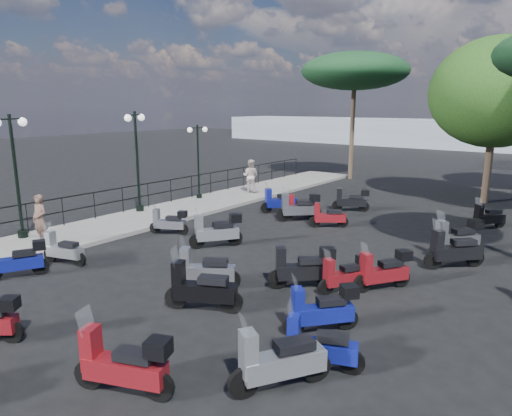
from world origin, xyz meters
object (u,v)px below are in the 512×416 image
Objects in this scene: scooter_18 at (318,347)px; scooter_20 at (384,271)px; woman at (40,219)px; lamp_post_2 at (198,157)px; scooter_10 at (279,202)px; scooter_3 at (169,222)px; scooter_16 at (351,200)px; scooter_11 at (328,217)px; pine_2 at (355,71)px; scooter_12 at (124,365)px; scooter_25 at (278,362)px; lamp_post_1 at (137,155)px; scooter_13 at (201,290)px; scooter_1 at (63,250)px; scooter_14 at (345,275)px; scooter_21 at (453,251)px; scooter_19 at (322,310)px; scooter_9 at (217,231)px; scooter_15 at (303,268)px; scooter_2 at (17,261)px; scooter_4 at (299,208)px; scooter_27 at (457,238)px; scooter_22 at (488,218)px; scooter_5 at (302,207)px; broadleaf_tree at (496,93)px; pedestrian_far at (251,176)px; scooter_8 at (205,271)px; lamp_post_0 at (15,169)px.

scooter_18 is 1.03× the size of scooter_20.
woman is 11.01m from scooter_18.
scooter_10 is (4.59, 0.35, -1.71)m from lamp_post_2.
scooter_16 is at bearing -53.00° from scooter_3.
scooter_11 is 14.00m from pine_2.
scooter_12 is 2.53m from scooter_25.
scooter_13 is (8.89, -5.27, -2.07)m from lamp_post_1.
scooter_1 is 9.56m from scooter_11.
scooter_21 is at bearing -86.47° from scooter_14.
lamp_post_1 is 12.61m from scooter_19.
scooter_9 reaches higher than scooter_15.
lamp_post_1 is 2.81× the size of scooter_2.
scooter_27 is at bearing -141.31° from scooter_4.
woman is at bearing 73.22° from scooter_9.
lamp_post_2 is 2.36× the size of scooter_2.
scooter_14 is 0.83× the size of scooter_25.
scooter_12 is at bearing 117.06° from scooter_22.
scooter_22 is at bearing -44.25° from scooter_13.
lamp_post_1 is 5.46m from woman.
scooter_18 is (7.61, -9.70, -0.05)m from scooter_10.
broadleaf_tree is at bearing -79.86° from scooter_5.
pedestrian_far is at bearing 1.79° from scooter_15.
scooter_8 is 1.01× the size of scooter_21.
lamp_post_2 reaches higher than scooter_16.
lamp_post_2 is 14.34m from broadleaf_tree.
scooter_20 is (5.58, -4.76, -0.05)m from scooter_4.
scooter_25 is (-0.68, -7.93, -0.01)m from scooter_21.
scooter_14 is (10.95, 2.88, -2.11)m from lamp_post_0.
scooter_16 is (7.01, 11.26, -2.06)m from lamp_post_0.
lamp_post_1 reaches higher than scooter_2.
scooter_12 is at bearing -57.56° from lamp_post_1.
scooter_14 is at bearing 174.17° from scooter_5.
scooter_16 reaches higher than scooter_19.
scooter_20 is at bearing -121.04° from scooter_2.
broadleaf_tree reaches higher than scooter_16.
pine_2 is (1.56, 19.70, 5.72)m from woman.
scooter_11 is at bearing 35.18° from lamp_post_0.
woman reaches higher than scooter_9.
scooter_25 is (1.92, 1.65, -0.03)m from scooter_12.
scooter_22 is at bearing -70.52° from scooter_14.
scooter_25 is at bearing -16.40° from woman.
scooter_16 is 13.73m from scooter_25.
scooter_9 is 7.69m from scooter_18.
scooter_19 is at bearing -172.73° from scooter_9.
scooter_5 is 0.87× the size of scooter_10.
pine_2 is (-4.24, 8.49, 6.20)m from scooter_16.
scooter_8 is 4.60m from scooter_20.
scooter_25 is (11.97, -1.55, -2.05)m from lamp_post_0.
lamp_post_1 reaches higher than scooter_19.
scooter_9 is at bearing -88.30° from scooter_2.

